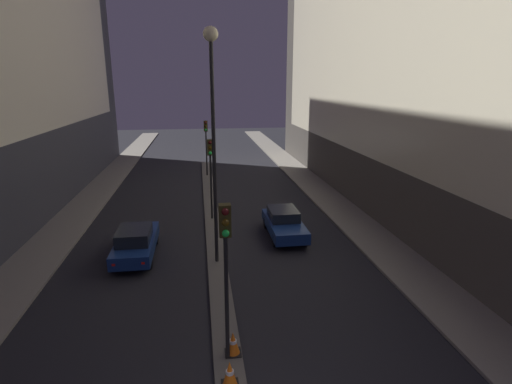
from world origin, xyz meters
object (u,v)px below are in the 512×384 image
object	(u,v)px
traffic_light_mid	(210,161)
traffic_light_far	(206,136)
traffic_light_near	(226,249)
car_right_lane	(284,223)
traffic_cone_far	(233,343)
street_lamp	(213,102)
traffic_cone_near	(230,374)
car_left_lane	(136,242)

from	to	relation	value
traffic_light_mid	traffic_light_far	size ratio (longest dim) A/B	1.00
traffic_light_near	traffic_light_mid	size ratio (longest dim) A/B	1.00
traffic_light_mid	car_right_lane	size ratio (longest dim) A/B	1.09
traffic_light_near	traffic_light_mid	world-z (taller)	same
traffic_light_near	traffic_cone_far	xyz separation A→B (m)	(0.17, 0.17, -3.10)
traffic_light_mid	street_lamp	bearing A→B (deg)	-90.00
traffic_light_near	traffic_cone_far	size ratio (longest dim) A/B	6.66
traffic_light_near	traffic_light_mid	xyz separation A→B (m)	(0.00, 12.60, 0.00)
traffic_cone_near	car_right_lane	xyz separation A→B (m)	(3.74, 10.68, 0.25)
traffic_cone_far	traffic_light_mid	bearing A→B (deg)	90.76
street_lamp	traffic_light_far	bearing A→B (deg)	90.00
traffic_cone_near	traffic_cone_far	world-z (taller)	traffic_cone_near
car_right_lane	traffic_cone_near	bearing A→B (deg)	-109.30
traffic_cone_near	car_left_lane	xyz separation A→B (m)	(-3.68, 9.02, 0.27)
traffic_cone_near	car_right_lane	size ratio (longest dim) A/B	0.17
car_right_lane	traffic_light_far	bearing A→B (deg)	104.24
traffic_light_far	street_lamp	size ratio (longest dim) A/B	0.47
street_lamp	car_left_lane	world-z (taller)	street_lamp
car_right_lane	street_lamp	bearing A→B (deg)	-141.99
traffic_light_near	traffic_cone_near	distance (m)	3.29
traffic_light_far	car_right_lane	world-z (taller)	traffic_light_far
street_lamp	car_right_lane	bearing A→B (deg)	38.01
car_left_lane	traffic_light_near	bearing A→B (deg)	-64.85
traffic_light_near	street_lamp	size ratio (longest dim) A/B	0.47
traffic_light_mid	traffic_cone_near	bearing A→B (deg)	-90.13
traffic_light_near	car_right_lane	bearing A→B (deg)	68.79
traffic_light_near	car_left_lane	distance (m)	9.17
traffic_light_mid	street_lamp	xyz separation A→B (m)	(0.00, -5.94, 3.58)
traffic_light_mid	traffic_light_near	bearing A→B (deg)	-90.00
traffic_cone_near	car_left_lane	distance (m)	9.75
traffic_light_near	traffic_cone_near	world-z (taller)	traffic_light_near
traffic_light_mid	traffic_cone_near	xyz separation A→B (m)	(-0.03, -13.72, -3.09)
traffic_cone_far	car_left_lane	world-z (taller)	car_left_lane
street_lamp	car_right_lane	world-z (taller)	street_lamp
street_lamp	traffic_cone_far	bearing A→B (deg)	-88.54
traffic_light_mid	traffic_light_far	world-z (taller)	same
traffic_light_near	traffic_cone_far	world-z (taller)	traffic_light_near
traffic_cone_near	traffic_cone_far	distance (m)	1.31
traffic_light_far	car_left_lane	bearing A→B (deg)	-102.84
traffic_cone_far	car_right_lane	xyz separation A→B (m)	(3.54, 9.39, 0.26)
traffic_light_near	traffic_light_far	xyz separation A→B (m)	(0.00, 24.17, 0.00)
traffic_cone_far	car_left_lane	bearing A→B (deg)	116.63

